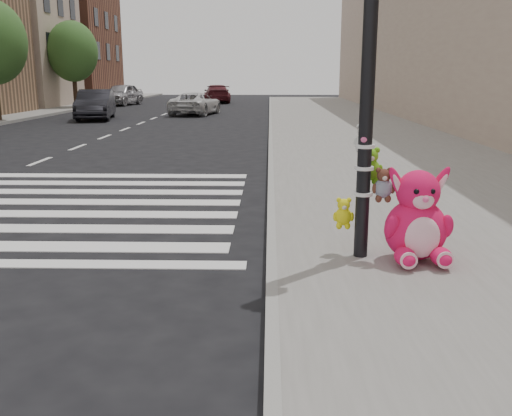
# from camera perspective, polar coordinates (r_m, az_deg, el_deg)

# --- Properties ---
(ground) EXTENTS (120.00, 120.00, 0.00)m
(ground) POSITION_cam_1_polar(r_m,az_deg,el_deg) (5.39, -15.47, -11.76)
(ground) COLOR black
(ground) RESTS_ON ground
(sidewalk_near) EXTENTS (7.00, 80.00, 0.14)m
(sidewalk_near) POSITION_cam_1_polar(r_m,az_deg,el_deg) (15.23, 14.62, 4.64)
(sidewalk_near) COLOR slate
(sidewalk_near) RESTS_ON ground
(curb_edge) EXTENTS (0.12, 80.00, 0.15)m
(curb_edge) POSITION_cam_1_polar(r_m,az_deg,el_deg) (14.82, 1.48, 4.84)
(curb_edge) COLOR gray
(curb_edge) RESTS_ON ground
(bld_far_d) EXTENTS (6.00, 8.00, 10.00)m
(bld_far_d) POSITION_cam_1_polar(r_m,az_deg,el_deg) (43.25, -22.72, 15.93)
(bld_far_d) COLOR tan
(bld_far_d) RESTS_ON ground
(bld_far_e) EXTENTS (6.00, 10.00, 9.00)m
(bld_far_e) POSITION_cam_1_polar(r_m,az_deg,el_deg) (53.49, -17.81, 15.06)
(bld_far_e) COLOR brown
(bld_far_e) RESTS_ON ground
(bld_near) EXTENTS (5.00, 60.00, 10.00)m
(bld_near) POSITION_cam_1_polar(r_m,az_deg,el_deg) (26.39, 22.45, 18.31)
(bld_near) COLOR tan
(bld_near) RESTS_ON ground
(signal_pole) EXTENTS (0.69, 0.50, 4.00)m
(signal_pole) POSITION_cam_1_polar(r_m,az_deg,el_deg) (6.59, 11.09, 8.87)
(signal_pole) COLOR black
(signal_pole) RESTS_ON sidewalk_near
(tree_far_c) EXTENTS (3.20, 3.20, 5.44)m
(tree_far_c) POSITION_cam_1_polar(r_m,az_deg,el_deg) (39.78, -17.88, 14.66)
(tree_far_c) COLOR #382619
(tree_far_c) RESTS_ON sidewalk_far
(pink_bunny) EXTENTS (0.79, 0.85, 1.11)m
(pink_bunny) POSITION_cam_1_polar(r_m,az_deg,el_deg) (6.73, 15.81, -1.37)
(pink_bunny) COLOR #F31457
(pink_bunny) RESTS_ON sidewalk_near
(red_teddy) EXTENTS (0.16, 0.12, 0.20)m
(red_teddy) POSITION_cam_1_polar(r_m,az_deg,el_deg) (7.58, 15.71, -2.52)
(red_teddy) COLOR #B51712
(red_teddy) RESTS_ON sidewalk_near
(car_dark_far) EXTENTS (2.33, 4.72, 1.49)m
(car_dark_far) POSITION_cam_1_polar(r_m,az_deg,el_deg) (30.18, -15.76, 9.92)
(car_dark_far) COLOR black
(car_dark_far) RESTS_ON ground
(car_white_near) EXTENTS (2.74, 4.73, 1.24)m
(car_white_near) POSITION_cam_1_polar(r_m,az_deg,el_deg) (32.70, -6.07, 10.34)
(car_white_near) COLOR silver
(car_white_near) RESTS_ON ground
(car_maroon_near) EXTENTS (2.61, 5.09, 1.41)m
(car_maroon_near) POSITION_cam_1_polar(r_m,az_deg,el_deg) (46.43, -3.93, 11.32)
(car_maroon_near) COLOR #52171E
(car_maroon_near) RESTS_ON ground
(car_silver_deep) EXTENTS (2.63, 4.90, 1.58)m
(car_silver_deep) POSITION_cam_1_polar(r_m,az_deg,el_deg) (43.70, -13.29, 11.00)
(car_silver_deep) COLOR #A4A4A8
(car_silver_deep) RESTS_ON ground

